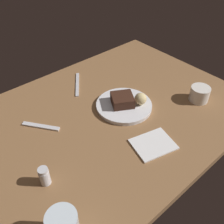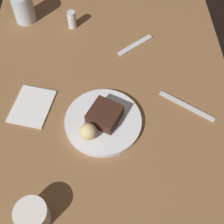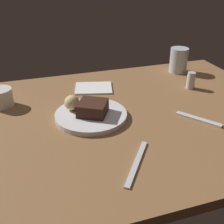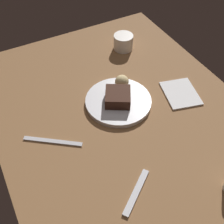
# 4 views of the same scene
# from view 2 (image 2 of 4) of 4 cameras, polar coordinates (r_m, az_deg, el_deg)

# --- Properties ---
(dining_table) EXTENTS (1.20, 0.84, 0.03)m
(dining_table) POSITION_cam_2_polar(r_m,az_deg,el_deg) (0.97, -0.83, 2.49)
(dining_table) COLOR brown
(dining_table) RESTS_ON ground
(dessert_plate) EXTENTS (0.23, 0.23, 0.02)m
(dessert_plate) POSITION_cam_2_polar(r_m,az_deg,el_deg) (0.89, -1.48, -1.81)
(dessert_plate) COLOR silver
(dessert_plate) RESTS_ON dining_table
(chocolate_cake_slice) EXTENTS (0.12, 0.12, 0.04)m
(chocolate_cake_slice) POSITION_cam_2_polar(r_m,az_deg,el_deg) (0.87, -1.18, -0.54)
(chocolate_cake_slice) COLOR #381E14
(chocolate_cake_slice) RESTS_ON dessert_plate
(bread_roll) EXTENTS (0.05, 0.05, 0.05)m
(bread_roll) POSITION_cam_2_polar(r_m,az_deg,el_deg) (0.84, -4.38, -3.76)
(bread_roll) COLOR #DBC184
(bread_roll) RESTS_ON dessert_plate
(salt_shaker) EXTENTS (0.03, 0.03, 0.07)m
(salt_shaker) POSITION_cam_2_polar(r_m,az_deg,el_deg) (1.17, -7.57, 17.29)
(salt_shaker) COLOR silver
(salt_shaker) RESTS_ON dining_table
(water_glass) EXTENTS (0.08, 0.08, 0.11)m
(water_glass) POSITION_cam_2_polar(r_m,az_deg,el_deg) (1.22, -16.62, 18.75)
(water_glass) COLOR silver
(water_glass) RESTS_ON dining_table
(coffee_cup) EXTENTS (0.08, 0.08, 0.06)m
(coffee_cup) POSITION_cam_2_polar(r_m,az_deg,el_deg) (0.79, -14.83, -18.75)
(coffee_cup) COLOR silver
(coffee_cup) RESTS_ON dining_table
(dessert_spoon) EXTENTS (0.10, 0.13, 0.01)m
(dessert_spoon) POSITION_cam_2_polar(r_m,az_deg,el_deg) (1.11, 4.73, 12.77)
(dessert_spoon) COLOR silver
(dessert_spoon) RESTS_ON dining_table
(butter_knife) EXTENTS (0.12, 0.16, 0.01)m
(butter_knife) POSITION_cam_2_polar(r_m,az_deg,el_deg) (0.96, 14.45, 1.14)
(butter_knife) COLOR silver
(butter_knife) RESTS_ON dining_table
(folded_napkin) EXTENTS (0.17, 0.15, 0.01)m
(folded_napkin) POSITION_cam_2_polar(r_m,az_deg,el_deg) (0.96, -14.99, 1.12)
(folded_napkin) COLOR white
(folded_napkin) RESTS_ON dining_table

